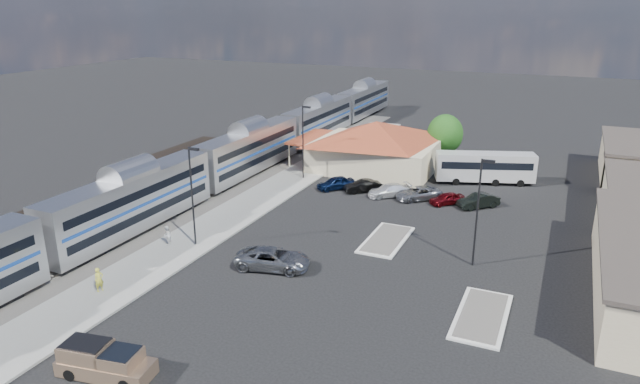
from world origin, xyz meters
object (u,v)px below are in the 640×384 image
at_px(station_depot, 375,145).
at_px(coach_bus, 485,166).
at_px(pickup_truck, 106,362).
at_px(suv, 273,259).

xyz_separation_m(station_depot, coach_bus, (13.87, -0.68, -1.03)).
xyz_separation_m(pickup_truck, coach_bus, (13.98, 46.68, 1.20)).
height_order(station_depot, pickup_truck, station_depot).
relative_size(suv, coach_bus, 0.53).
xyz_separation_m(station_depot, suv, (1.94, -31.16, -2.29)).
distance_m(station_depot, coach_bus, 13.93).
relative_size(pickup_truck, coach_bus, 0.50).
height_order(pickup_truck, suv, pickup_truck).
bearing_deg(coach_bus, suv, 139.27).
bearing_deg(suv, pickup_truck, 160.57).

